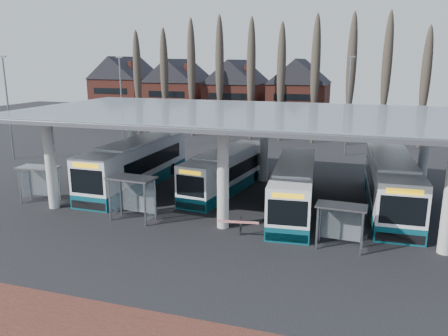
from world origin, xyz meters
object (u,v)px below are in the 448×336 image
(bus_2, at_px, (294,188))
(shelter_0, at_px, (40,176))
(bus_1, at_px, (227,171))
(shelter_1, at_px, (133,188))
(bus_0, at_px, (137,164))
(shelter_2, at_px, (341,216))
(bus_3, at_px, (391,184))

(bus_2, distance_m, shelter_0, 17.56)
(bus_1, height_order, shelter_1, bus_1)
(bus_2, bearing_deg, bus_0, 165.05)
(shelter_1, height_order, shelter_2, shelter_1)
(bus_3, relative_size, shelter_0, 4.44)
(bus_1, bearing_deg, bus_3, 3.74)
(bus_3, bearing_deg, shelter_1, -157.41)
(bus_2, distance_m, bus_3, 6.54)
(bus_0, relative_size, bus_3, 1.03)
(shelter_1, bearing_deg, bus_3, 29.51)
(bus_3, bearing_deg, shelter_2, -112.54)
(shelter_0, distance_m, shelter_1, 8.06)
(bus_3, xyz_separation_m, shelter_2, (-2.82, -7.69, 0.09))
(bus_0, relative_size, shelter_2, 4.94)
(bus_2, distance_m, shelter_1, 10.41)
(bus_0, height_order, bus_1, bus_0)
(bus_0, bearing_deg, shelter_1, -62.54)
(shelter_0, height_order, shelter_1, shelter_1)
(bus_0, height_order, bus_3, bus_0)
(shelter_1, bearing_deg, bus_1, 70.51)
(shelter_1, bearing_deg, bus_0, 121.58)
(bus_3, relative_size, shelter_1, 4.13)
(bus_0, distance_m, bus_1, 7.23)
(bus_1, bearing_deg, shelter_2, -35.80)
(bus_1, distance_m, bus_3, 11.79)
(bus_2, xyz_separation_m, shelter_0, (-17.18, -3.63, 0.36))
(bus_1, bearing_deg, shelter_1, -106.01)
(shelter_1, bearing_deg, shelter_2, 2.01)
(bus_0, relative_size, bus_2, 1.13)
(shelter_2, bearing_deg, shelter_1, -179.27)
(bus_0, height_order, bus_2, bus_0)
(shelter_0, bearing_deg, bus_2, 6.90)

